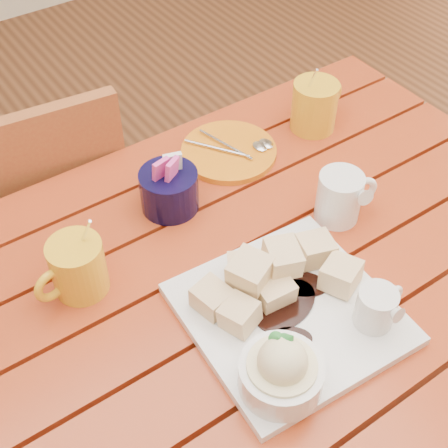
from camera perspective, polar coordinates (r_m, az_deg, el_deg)
table at (r=1.07m, az=1.64°, el=-8.78°), size 1.20×0.79×0.75m
dessert_plate at (r=0.90m, az=5.91°, el=-8.75°), size 0.30×0.30×0.12m
coffee_mug_left at (r=0.96m, az=-13.33°, el=-3.87°), size 0.12×0.08×0.14m
coffee_mug_right at (r=1.25m, az=8.35°, el=10.74°), size 0.13×0.09×0.15m
cream_pitcher at (r=1.06m, az=10.63°, el=2.55°), size 0.11×0.09×0.09m
sugar_caddy at (r=1.07m, az=-5.03°, el=3.18°), size 0.10×0.10×0.11m
orange_saucer at (r=1.20m, az=0.52°, el=6.67°), size 0.18×0.18×0.02m
chair_far at (r=1.46m, az=-17.13°, el=-1.06°), size 0.46×0.46×0.88m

